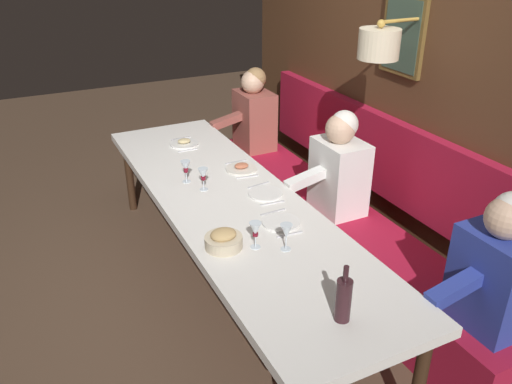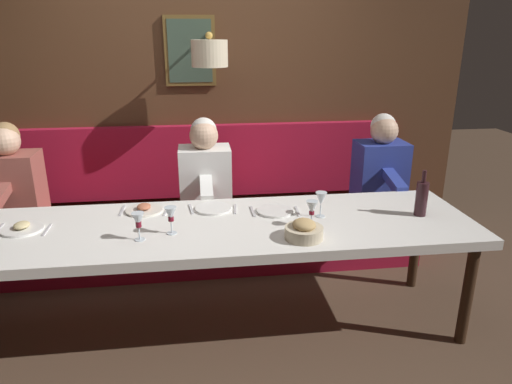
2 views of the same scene
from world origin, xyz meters
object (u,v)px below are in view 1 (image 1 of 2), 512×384
object	(u,v)px
wine_glass_3	(186,167)
wine_bottle	(343,299)
wine_glass_1	(255,230)
wine_glass_2	(286,232)
diner_nearest	(497,267)
bread_bowl	(224,240)
wine_glass_0	(203,175)
diner_near	(339,166)
dining_table	(231,207)
diner_middle	(254,112)

from	to	relation	value
wine_glass_3	wine_bottle	distance (m)	1.75
wine_glass_3	wine_glass_1	bearing A→B (deg)	-86.48
wine_glass_2	wine_glass_3	bearing A→B (deg)	100.74
diner_nearest	wine_glass_1	distance (m)	1.29
wine_glass_3	bread_bowl	world-z (taller)	wine_glass_3
wine_bottle	wine_glass_3	bearing A→B (deg)	95.00
wine_glass_0	wine_glass_2	world-z (taller)	same
diner_nearest	wine_bottle	size ratio (longest dim) A/B	2.64
wine_glass_0	wine_bottle	world-z (taller)	wine_bottle
wine_bottle	bread_bowl	distance (m)	0.86
diner_nearest	wine_glass_0	world-z (taller)	diner_nearest
diner_near	wine_glass_3	xyz separation A→B (m)	(-1.05, 0.39, 0.04)
diner_near	wine_glass_1	world-z (taller)	diner_near
bread_bowl	diner_nearest	bearing A→B (deg)	-38.27
diner_nearest	wine_bottle	xyz separation A→B (m)	(-0.90, 0.09, 0.04)
wine_glass_0	bread_bowl	distance (m)	0.77
dining_table	wine_glass_2	distance (m)	0.73
diner_middle	bread_bowl	distance (m)	2.28
wine_glass_2	wine_glass_3	distance (m)	1.13
diner_nearest	wine_glass_2	xyz separation A→B (m)	(-0.84, 0.73, 0.04)
dining_table	diner_middle	size ratio (longest dim) A/B	4.16
diner_nearest	wine_glass_3	xyz separation A→B (m)	(-1.05, 1.84, 0.04)
diner_near	wine_glass_2	xyz separation A→B (m)	(-0.84, -0.71, 0.04)
diner_nearest	wine_glass_0	xyz separation A→B (m)	(-0.99, 1.66, 0.04)
wine_glass_3	wine_glass_0	bearing A→B (deg)	-69.34
diner_near	dining_table	bearing A→B (deg)	-179.69
dining_table	wine_glass_3	world-z (taller)	wine_glass_3
wine_glass_0	wine_glass_3	bearing A→B (deg)	110.66
diner_near	wine_bottle	xyz separation A→B (m)	(-0.90, -1.35, 0.04)
bread_bowl	wine_glass_3	bearing A→B (deg)	83.78
wine_glass_1	wine_glass_2	xyz separation A→B (m)	(0.15, -0.10, 0.00)
diner_near	diner_middle	xyz separation A→B (m)	(0.00, 1.43, 0.00)
dining_table	wine_glass_2	xyz separation A→B (m)	(0.04, -0.71, 0.17)
diner_near	wine_glass_2	size ratio (longest dim) A/B	4.82
wine_glass_2	dining_table	bearing A→B (deg)	93.01
wine_glass_0	wine_glass_1	xyz separation A→B (m)	(-0.00, -0.83, 0.00)
wine_glass_2	wine_glass_0	bearing A→B (deg)	98.76
wine_glass_1	wine_glass_2	world-z (taller)	same
wine_glass_0	bread_bowl	size ratio (longest dim) A/B	0.75
diner_middle	wine_glass_1	world-z (taller)	diner_middle
diner_nearest	diner_middle	size ratio (longest dim) A/B	1.00
diner_nearest	diner_near	bearing A→B (deg)	90.00
diner_nearest	wine_glass_1	world-z (taller)	diner_nearest
wine_glass_2	wine_glass_3	xyz separation A→B (m)	(-0.21, 1.11, -0.00)
dining_table	wine_glass_2	size ratio (longest dim) A/B	20.06
diner_nearest	diner_middle	xyz separation A→B (m)	(0.00, 2.88, 0.00)
diner_near	wine_glass_0	size ratio (longest dim) A/B	4.82
wine_glass_1	diner_middle	bearing A→B (deg)	64.16
wine_glass_1	wine_glass_3	bearing A→B (deg)	93.52
diner_nearest	wine_glass_3	size ratio (longest dim) A/B	4.82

